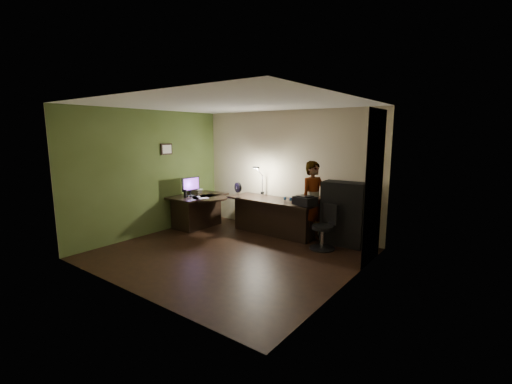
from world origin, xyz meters
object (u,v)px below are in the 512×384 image
Objects in this scene: monitor at (190,189)px; person at (313,202)px; desk_left at (198,211)px; cabinet at (344,214)px; office_chair at (323,227)px; desk_right at (273,217)px.

person is (2.73, 0.83, -0.10)m from monitor.
cabinet is at bearing 13.51° from desk_left.
desk_left is 2.72× the size of monitor.
cabinet is 1.45× the size of office_chair.
person is (-0.59, -0.17, 0.20)m from cabinet.
cabinet is at bearing -52.08° from person.
office_chair is (1.32, -0.26, 0.04)m from desk_right.
cabinet reaches higher than desk_right.
desk_right is 1.65× the size of cabinet.
desk_right is at bearing 26.33° from monitor.
desk_left is 0.63× the size of desk_right.
desk_right is 2.02m from monitor.
office_chair is (3.12, 0.49, -0.49)m from monitor.
monitor is at bearing -166.19° from cabinet.
cabinet is 2.61× the size of monitor.
office_chair is (-0.20, -0.51, -0.20)m from cabinet.
desk_left is 1.52× the size of office_chair.
desk_left is at bearing -169.21° from cabinet.
person is at bearing -166.50° from cabinet.
person is at bearing 5.94° from desk_right.
desk_left is 1.05× the size of cabinet.
monitor is 0.29× the size of person.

